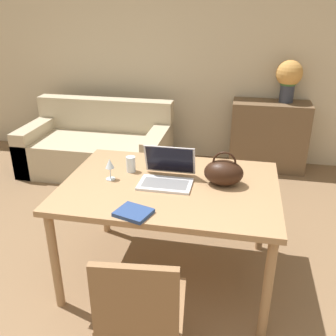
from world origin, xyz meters
The scene contains 11 objects.
wall_back centered at (0.00, 3.26, 1.35)m, with size 10.00×0.06×2.70m.
dining_table centered at (-0.01, 0.77, 0.70)m, with size 1.48×1.05×0.78m.
chair centered at (0.00, -0.09, 0.48)m, with size 0.48×0.48×0.85m.
couch centered at (-1.26, 2.55, 0.28)m, with size 1.74×0.92×0.82m.
sideboard centered at (0.78, 3.01, 0.42)m, with size 0.91×0.40×0.84m.
laptop centered at (-0.04, 0.82, 0.84)m, with size 0.36×0.32×0.24m.
drinking_glass centered at (-0.34, 0.92, 0.83)m, with size 0.07×0.07×0.12m.
wine_glass centered at (-0.44, 0.76, 0.89)m, with size 0.07×0.07×0.16m.
handbag centered at (0.35, 0.84, 0.87)m, with size 0.27×0.20×0.24m.
flower_vase centered at (0.94, 3.05, 1.13)m, with size 0.30×0.30×0.49m.
book centered at (-0.15, 0.34, 0.79)m, with size 0.24×0.22×0.02m.
Camera 1 is at (0.44, -1.50, 1.94)m, focal length 40.00 mm.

